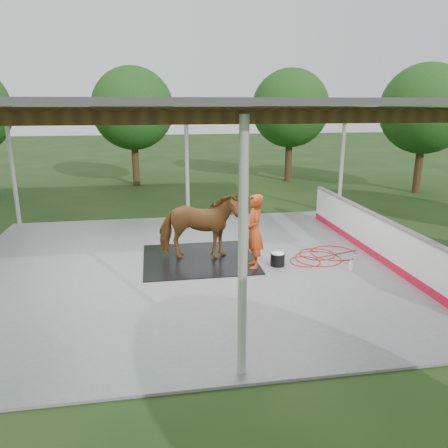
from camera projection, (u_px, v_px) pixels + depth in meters
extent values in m
plane|color=#1E3814|center=(204.00, 266.00, 11.18)|extent=(100.00, 100.00, 0.00)
cube|color=slate|center=(204.00, 265.00, 11.17)|extent=(12.00, 10.00, 0.05)
cylinder|color=beige|center=(243.00, 254.00, 6.19)|extent=(0.14, 0.14, 3.85)
cylinder|color=beige|center=(12.00, 169.00, 14.22)|extent=(0.14, 0.14, 3.85)
cylinder|color=beige|center=(187.00, 165.00, 15.12)|extent=(0.14, 0.14, 3.85)
cylinder|color=beige|center=(342.00, 161.00, 16.03)|extent=(0.14, 0.14, 3.85)
cube|color=brown|center=(241.00, 117.00, 5.88)|extent=(12.00, 0.10, 0.18)
cube|color=brown|center=(223.00, 115.00, 7.30)|extent=(12.00, 0.10, 0.18)
cube|color=brown|center=(211.00, 113.00, 8.73)|extent=(12.00, 0.10, 0.18)
cube|color=brown|center=(202.00, 111.00, 10.15)|extent=(12.00, 0.10, 0.18)
cube|color=brown|center=(196.00, 111.00, 11.58)|extent=(12.00, 0.10, 0.18)
cube|color=brown|center=(190.00, 110.00, 13.01)|extent=(12.00, 0.10, 0.18)
cube|color=brown|center=(186.00, 109.00, 14.43)|extent=(12.00, 0.10, 0.18)
cube|color=brown|center=(425.00, 111.00, 11.06)|extent=(0.12, 10.00, 0.18)
cube|color=#38383A|center=(202.00, 103.00, 10.10)|extent=(12.60, 10.60, 0.10)
cube|color=red|center=(372.00, 251.00, 11.87)|extent=(0.14, 8.00, 0.20)
cube|color=white|center=(374.00, 234.00, 11.74)|extent=(0.12, 8.00, 1.00)
cube|color=slate|center=(375.00, 215.00, 11.60)|extent=(0.16, 8.00, 0.06)
cylinder|color=#382314|center=(136.00, 164.00, 21.98)|extent=(0.36, 0.36, 2.20)
sphere|color=#194714|center=(133.00, 108.00, 21.26)|extent=(4.00, 4.00, 4.00)
cylinder|color=#382314|center=(288.00, 160.00, 23.25)|extent=(0.36, 0.36, 2.20)
sphere|color=#194714|center=(290.00, 108.00, 22.53)|extent=(4.00, 4.00, 4.00)
cylinder|color=#382314|center=(418.00, 169.00, 20.24)|extent=(0.36, 0.36, 2.20)
sphere|color=#194714|center=(425.00, 109.00, 19.52)|extent=(4.00, 4.00, 4.00)
cube|color=black|center=(199.00, 259.00, 11.55)|extent=(2.91, 2.73, 0.02)
imported|color=brown|center=(199.00, 226.00, 11.31)|extent=(2.22, 1.25, 1.78)
imported|color=#BC3D14|center=(254.00, 232.00, 10.75)|extent=(0.50, 0.71, 1.87)
cylinder|color=black|center=(278.00, 259.00, 11.07)|extent=(0.36, 0.36, 0.32)
cylinder|color=white|center=(278.00, 254.00, 11.03)|extent=(0.33, 0.33, 0.03)
imported|color=silver|center=(350.00, 265.00, 10.75)|extent=(0.12, 0.12, 0.28)
imported|color=#338CD8|center=(355.00, 256.00, 11.53)|extent=(0.11, 0.11, 0.17)
torus|color=#B3120C|center=(318.00, 259.00, 11.57)|extent=(1.22, 1.22, 0.02)
torus|color=#B3120C|center=(317.00, 254.00, 11.91)|extent=(0.97, 0.97, 0.02)
torus|color=#B3120C|center=(305.00, 262.00, 11.35)|extent=(0.80, 0.80, 0.02)
torus|color=#B3120C|center=(333.00, 253.00, 12.00)|extent=(1.26, 1.26, 0.02)
cylinder|color=#B3120C|center=(336.00, 254.00, 11.90)|extent=(1.40, 0.47, 0.02)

